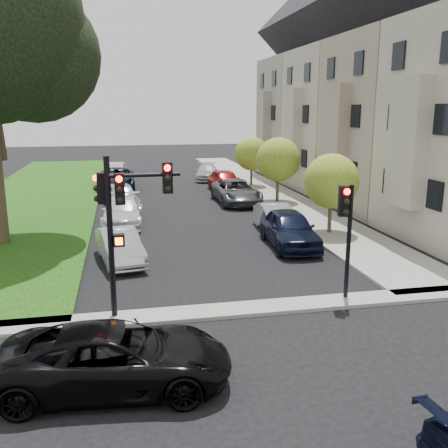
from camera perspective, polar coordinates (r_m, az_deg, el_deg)
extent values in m
plane|color=black|center=(13.47, 4.37, -13.18)|extent=(140.00, 140.00, 0.00)
cube|color=black|center=(36.51, -20.24, 3.10)|extent=(8.00, 44.00, 0.12)
cube|color=gray|center=(37.47, 4.33, 4.12)|extent=(3.50, 44.00, 0.12)
cube|color=gray|center=(15.20, 2.29, -9.71)|extent=(60.00, 1.00, 0.12)
cube|color=beige|center=(23.03, 20.25, 8.75)|extent=(0.70, 2.20, 5.50)
cube|color=black|center=(23.14, 21.09, 11.19)|extent=(0.08, 3.60, 6.00)
cube|color=gray|center=(31.41, 19.21, 10.74)|extent=(7.00, 7.40, 10.00)
cube|color=gray|center=(29.67, 12.61, 10.08)|extent=(0.70, 2.20, 5.50)
cube|color=black|center=(29.76, 13.25, 11.98)|extent=(0.08, 3.60, 6.00)
cube|color=beige|center=(38.06, 13.41, 11.42)|extent=(7.00, 7.40, 10.00)
cube|color=black|center=(38.60, 14.05, 22.57)|extent=(7.00, 7.55, 7.00)
cube|color=beige|center=(36.64, 7.80, 10.82)|extent=(0.70, 2.20, 5.50)
cube|color=black|center=(36.71, 8.30, 12.37)|extent=(0.08, 3.60, 6.00)
cube|color=#A49E96|center=(44.99, 9.35, 11.83)|extent=(7.00, 7.40, 10.00)
cube|color=black|center=(45.44, 9.73, 21.29)|extent=(7.00, 7.55, 7.00)
cube|color=#A49E96|center=(43.79, 4.52, 11.28)|extent=(0.70, 2.20, 5.50)
cube|color=black|center=(43.85, 4.93, 12.58)|extent=(0.08, 3.60, 6.00)
sphere|color=black|center=(24.28, -21.01, 17.57)|extent=(5.81, 5.81, 5.81)
cylinder|color=#372F1F|center=(24.28, 12.00, 0.93)|extent=(0.18, 0.18, 1.85)
sphere|color=#5E751B|center=(23.99, 12.19, 4.81)|extent=(2.59, 2.59, 2.59)
cylinder|color=#372F1F|center=(31.89, 6.13, 4.16)|extent=(0.20, 0.20, 1.97)
sphere|color=#5E751B|center=(31.66, 6.21, 7.34)|extent=(2.76, 2.76, 2.76)
cylinder|color=#372F1F|center=(38.17, 3.14, 5.59)|extent=(0.18, 0.18, 1.81)
sphere|color=#5E751B|center=(37.99, 3.17, 8.03)|extent=(2.54, 2.54, 2.54)
cylinder|color=black|center=(14.26, -12.83, -1.86)|extent=(0.17, 0.17, 4.70)
cylinder|color=black|center=(13.91, -9.10, 5.54)|extent=(1.99, 0.18, 0.11)
cube|color=black|center=(13.95, -11.83, 3.94)|extent=(0.28, 0.24, 0.86)
cube|color=black|center=(13.97, -6.48, 5.27)|extent=(0.28, 0.24, 0.86)
cube|color=black|center=(14.19, -13.84, 3.99)|extent=(0.24, 0.28, 0.86)
sphere|color=#FF0C05|center=(13.78, -11.89, 5.04)|extent=(0.18, 0.18, 0.18)
sphere|color=black|center=(13.87, -11.78, 2.67)|extent=(0.18, 0.18, 0.18)
cube|color=black|center=(14.25, -11.92, -1.82)|extent=(0.32, 0.24, 0.34)
cube|color=#FF5905|center=(14.13, -11.92, -1.95)|extent=(0.20, 0.03, 0.20)
cylinder|color=black|center=(15.89, 14.04, -2.25)|extent=(0.16, 0.16, 3.70)
cube|color=black|center=(15.48, 13.51, 2.56)|extent=(0.34, 0.30, 0.92)
sphere|color=#FF0C05|center=(15.30, 13.80, 3.61)|extent=(0.19, 0.19, 0.19)
imported|color=black|center=(11.41, -12.31, -14.68)|extent=(5.23, 2.77, 1.40)
imported|color=black|center=(21.93, 7.50, -0.54)|extent=(2.13, 4.80, 1.60)
imported|color=#999BA0|center=(24.49, 5.95, 0.64)|extent=(1.55, 4.10, 1.34)
imported|color=#3F4247|center=(31.68, 1.41, 3.73)|extent=(2.53, 5.36, 1.48)
imported|color=maroon|center=(36.00, 0.12, 4.96)|extent=(2.09, 4.71, 1.58)
imported|color=#999BA0|center=(41.91, -1.97, 5.94)|extent=(2.60, 4.73, 1.30)
imported|color=#999BA0|center=(19.97, -11.82, -2.52)|extent=(2.07, 4.15, 1.31)
imported|color=silver|center=(26.25, -11.50, 1.39)|extent=(2.24, 4.98, 1.42)
imported|color=#999BA0|center=(30.68, -11.63, 3.16)|extent=(2.41, 4.63, 1.50)
imported|color=black|center=(37.85, -12.18, 5.07)|extent=(2.72, 5.74, 1.58)
imported|color=silver|center=(43.64, -12.29, 5.97)|extent=(1.96, 4.24, 1.35)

